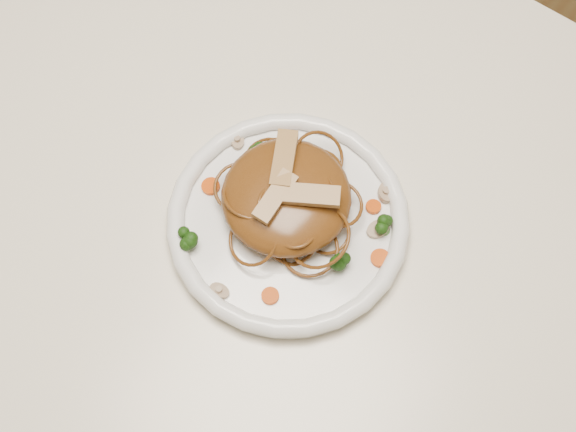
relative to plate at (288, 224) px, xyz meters
The scene contains 20 objects.
ground 0.76m from the plate, 151.45° to the left, with size 4.00×4.00×0.00m, color brown.
table 0.13m from the plate, 151.45° to the left, with size 1.20×0.80×0.75m.
plate is the anchor object (origin of this frame).
noodle_mound 0.04m from the plate, 131.82° to the left, with size 0.14×0.14×0.05m, color brown.
chicken_a 0.07m from the plate, 52.37° to the left, with size 0.07×0.02×0.01m, color tan.
chicken_b 0.08m from the plate, 130.93° to the left, with size 0.07×0.02×0.01m, color tan.
chicken_c 0.06m from the plate, 163.03° to the right, with size 0.06×0.02×0.01m, color tan.
broccoli_0 0.11m from the plate, 29.93° to the left, with size 0.02×0.02×0.03m, color #1B450E, non-canonical shape.
broccoli_1 0.09m from the plate, 149.89° to the left, with size 0.02×0.02×0.03m, color #1B450E, non-canonical shape.
broccoli_2 0.12m from the plate, 129.73° to the right, with size 0.03×0.03×0.03m, color #1B450E, non-canonical shape.
broccoli_3 0.08m from the plate, ahead, with size 0.02×0.02×0.03m, color #1B450E, non-canonical shape.
carrot_0 0.10m from the plate, 45.62° to the left, with size 0.02×0.02×0.01m, color #DA4307.
carrot_1 0.10m from the plate, 169.59° to the right, with size 0.02×0.02×0.01m, color #DA4307.
carrot_2 0.11m from the plate, 11.79° to the left, with size 0.02×0.02×0.01m, color #DA4307.
carrot_3 0.09m from the plate, 126.72° to the left, with size 0.02×0.02×0.01m, color #DA4307.
carrot_4 0.09m from the plate, 66.26° to the right, with size 0.02×0.02×0.01m, color #DA4307.
mushroom_0 0.11m from the plate, 95.78° to the right, with size 0.02×0.02×0.01m, color tan.
mushroom_1 0.10m from the plate, 29.73° to the left, with size 0.03×0.03×0.01m, color tan.
mushroom_2 0.11m from the plate, 156.44° to the left, with size 0.02×0.02×0.01m, color tan.
mushroom_3 0.11m from the plate, 52.85° to the left, with size 0.03×0.03×0.01m, color tan.
Camera 1 is at (0.28, -0.33, 1.62)m, focal length 52.68 mm.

